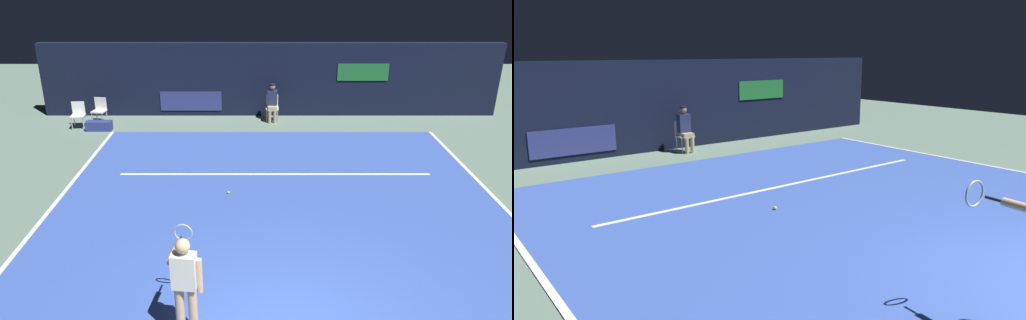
# 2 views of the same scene
# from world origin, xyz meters

# --- Properties ---
(ground_plane) EXTENTS (32.26, 32.26, 0.00)m
(ground_plane) POSITION_xyz_m (0.00, 4.17, 0.00)
(ground_plane) COLOR slate
(court_surface) EXTENTS (10.59, 10.34, 0.01)m
(court_surface) POSITION_xyz_m (0.00, 4.17, 0.01)
(court_surface) COLOR #3856B2
(court_surface) RESTS_ON ground
(line_sideline_left) EXTENTS (0.10, 10.34, 0.01)m
(line_sideline_left) POSITION_xyz_m (5.24, 4.17, 0.01)
(line_sideline_left) COLOR white
(line_sideline_left) RESTS_ON court_surface
(line_sideline_right) EXTENTS (0.10, 10.34, 0.01)m
(line_sideline_right) POSITION_xyz_m (-5.24, 4.17, 0.01)
(line_sideline_right) COLOR white
(line_sideline_right) RESTS_ON court_surface
(line_service) EXTENTS (8.26, 0.10, 0.01)m
(line_service) POSITION_xyz_m (0.00, 5.98, 0.01)
(line_service) COLOR white
(line_service) RESTS_ON court_surface
(back_wall) EXTENTS (16.29, 0.33, 2.60)m
(back_wall) POSITION_xyz_m (-0.00, 11.32, 1.30)
(back_wall) COLOR black
(back_wall) RESTS_ON ground
(tennis_player) EXTENTS (0.53, 0.97, 1.73)m
(tennis_player) POSITION_xyz_m (-1.55, 0.02, 0.99)
(tennis_player) COLOR #DBAD89
(tennis_player) RESTS_ON ground
(line_judge_on_chair) EXTENTS (0.44, 0.53, 1.32)m
(line_judge_on_chair) POSITION_xyz_m (0.06, 10.55, 0.69)
(line_judge_on_chair) COLOR white
(line_judge_on_chair) RESTS_ON ground
(courtside_chair_near) EXTENTS (0.50, 0.48, 0.88)m
(courtside_chair_near) POSITION_xyz_m (-5.92, 10.35, 0.50)
(courtside_chair_near) COLOR white
(courtside_chair_near) RESTS_ON ground
(courtside_chair_far) EXTENTS (0.48, 0.46, 0.88)m
(courtside_chair_far) POSITION_xyz_m (-6.48, 9.83, 0.50)
(courtside_chair_far) COLOR white
(courtside_chair_far) RESTS_ON ground
(tennis_ball) EXTENTS (0.07, 0.07, 0.07)m
(tennis_ball) POSITION_xyz_m (-1.19, 4.84, 0.05)
(tennis_ball) COLOR #CCE033
(tennis_ball) RESTS_ON court_surface
(equipment_bag) EXTENTS (0.85, 0.34, 0.32)m
(equipment_bag) POSITION_xyz_m (-5.74, 9.55, 0.16)
(equipment_bag) COLOR navy
(equipment_bag) RESTS_ON ground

